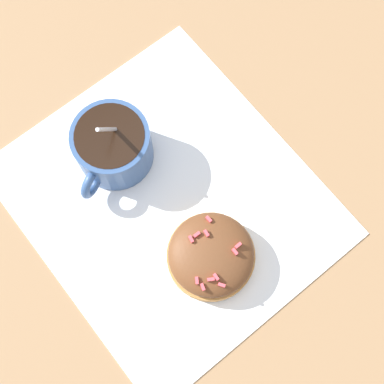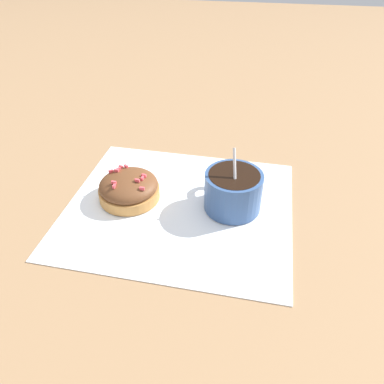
{
  "view_description": "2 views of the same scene",
  "coord_description": "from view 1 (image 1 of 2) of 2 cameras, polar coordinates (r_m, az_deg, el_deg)",
  "views": [
    {
      "loc": [
        0.13,
        -0.08,
        0.55
      ],
      "look_at": [
        0.02,
        0.02,
        0.03
      ],
      "focal_mm": 50.0,
      "sensor_mm": 36.0,
      "label": 1
    },
    {
      "loc": [
        -0.09,
        0.41,
        0.35
      ],
      "look_at": [
        -0.02,
        0.0,
        0.03
      ],
      "focal_mm": 35.0,
      "sensor_mm": 36.0,
      "label": 2
    }
  ],
  "objects": [
    {
      "name": "ground_plane",
      "position": [
        0.58,
        -2.48,
        -0.87
      ],
      "size": [
        3.0,
        3.0,
        0.0
      ],
      "primitive_type": "plane",
      "color": "#93704C"
    },
    {
      "name": "paper_napkin",
      "position": [
        0.57,
        -2.49,
        -0.83
      ],
      "size": [
        0.33,
        0.3,
        0.0
      ],
      "color": "white",
      "rests_on": "ground_plane"
    },
    {
      "name": "coffee_cup",
      "position": [
        0.56,
        -8.51,
        4.88
      ],
      "size": [
        0.08,
        0.1,
        0.09
      ],
      "color": "#335184",
      "rests_on": "paper_napkin"
    },
    {
      "name": "frosted_pastry",
      "position": [
        0.54,
        2.04,
        -6.77
      ],
      "size": [
        0.09,
        0.09,
        0.04
      ],
      "color": "#C18442",
      "rests_on": "paper_napkin"
    }
  ]
}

